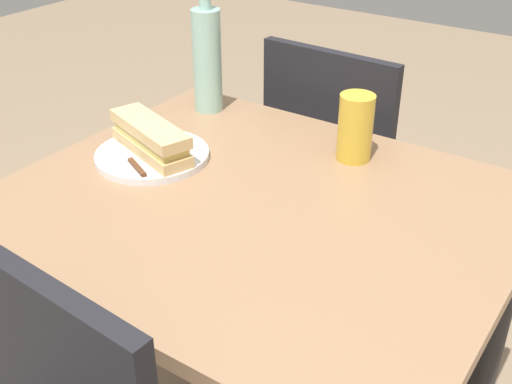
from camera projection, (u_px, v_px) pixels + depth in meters
The scene contains 7 objects.
dining_table at pixel (256, 256), 1.28m from camera, with size 0.95×0.80×0.73m.
chair_near at pixel (341, 170), 1.82m from camera, with size 0.42×0.42×0.87m.
plate_near at pixel (152, 155), 1.37m from camera, with size 0.24×0.24×0.01m, color white.
baguette_sandwich_near at pixel (151, 138), 1.35m from camera, with size 0.24×0.14×0.07m.
knife_near at pixel (131, 160), 1.33m from camera, with size 0.17×0.09×0.01m.
water_bottle at pixel (207, 58), 1.54m from camera, with size 0.07×0.07×0.32m.
beer_glass at pixel (355, 127), 1.34m from camera, with size 0.07×0.07×0.14m, color gold.
Camera 1 is at (-0.59, 0.86, 1.36)m, focal length 45.08 mm.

